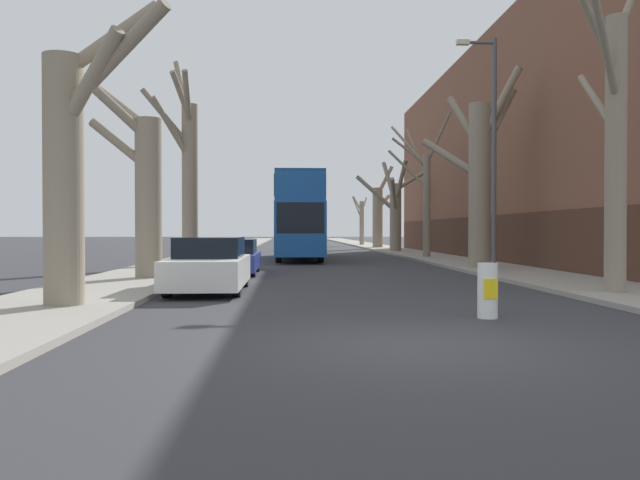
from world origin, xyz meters
TOP-DOWN VIEW (x-y plane):
  - ground_plane at (0.00, 0.00)m, footprint 300.00×300.00m
  - sidewalk_left at (-6.48, 50.00)m, footprint 3.30×120.00m
  - sidewalk_right at (6.48, 50.00)m, footprint 3.30×120.00m
  - building_facade_right at (13.12, 24.95)m, footprint 10.08×38.79m
  - street_tree_left_0 at (-5.95, 3.92)m, footprint 2.72×1.70m
  - street_tree_left_1 at (-6.22, 11.10)m, footprint 3.18×2.42m
  - street_tree_left_2 at (-6.10, 18.93)m, footprint 2.35×3.40m
  - street_tree_right_0 at (5.92, 5.86)m, footprint 3.65×3.88m
  - street_tree_right_1 at (5.88, 16.04)m, footprint 3.58×2.55m
  - street_tree_right_2 at (5.89, 26.29)m, footprint 3.11×3.81m
  - street_tree_right_3 at (5.84, 35.43)m, footprint 5.77×4.21m
  - street_tree_right_4 at (6.09, 45.72)m, footprint 2.76×1.50m
  - street_tree_right_5 at (5.84, 56.00)m, footprint 1.72×1.96m
  - double_decker_bus at (-1.18, 25.64)m, footprint 2.44×11.48m
  - parked_car_0 at (-3.75, 7.73)m, footprint 1.83×4.49m
  - parked_car_1 at (-3.75, 14.12)m, footprint 1.86×4.58m
  - lamp_post at (5.23, 12.63)m, footprint 1.40×0.20m
  - traffic_bollard at (1.84, 2.54)m, footprint 0.36×0.37m

SIDE VIEW (x-z plane):
  - ground_plane at x=0.00m, z-range 0.00..0.00m
  - sidewalk_left at x=-6.48m, z-range 0.00..0.12m
  - sidewalk_right at x=6.48m, z-range 0.00..0.12m
  - traffic_bollard at x=1.84m, z-range 0.00..0.99m
  - parked_car_1 at x=-3.75m, z-range -0.02..1.24m
  - parked_car_0 at x=-3.75m, z-range -0.03..1.36m
  - double_decker_bus at x=-1.18m, z-range 0.30..4.73m
  - street_tree_right_5 at x=5.84m, z-range 0.01..5.19m
  - street_tree_left_0 at x=-5.95m, z-range -0.17..5.87m
  - street_tree_left_1 at x=-6.22m, z-range -0.48..6.41m
  - street_tree_right_4 at x=6.09m, z-range -0.63..6.59m
  - street_tree_right_3 at x=5.84m, z-range -0.16..6.43m
  - street_tree_right_2 at x=5.89m, z-range -0.27..7.70m
  - street_tree_right_1 at x=5.88m, z-range -0.19..7.76m
  - street_tree_right_0 at x=5.92m, z-range -0.64..8.31m
  - street_tree_left_2 at x=-6.10m, z-range -0.46..8.87m
  - lamp_post at x=5.23m, z-range 0.46..8.60m
  - building_facade_right at x=13.12m, z-range -0.01..11.52m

